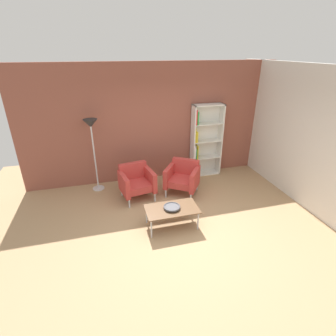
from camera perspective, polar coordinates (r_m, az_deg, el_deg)
The scene contains 9 objects.
ground_plane at distance 5.09m, azimuth 3.25°, elevation -13.59°, with size 8.32×8.32×0.00m, color tan.
brick_back_panel at distance 6.59m, azimuth -3.19°, elevation 9.74°, with size 6.40×0.12×2.90m, color brown.
plaster_right_partition at distance 6.28m, azimuth 27.53°, elevation 6.18°, with size 0.12×5.20×2.90m, color silver.
bookshelf_tall at distance 6.93m, azimuth 7.85°, elevation 5.78°, with size 0.80×0.30×1.90m.
coffee_table_low at distance 4.99m, azimuth 0.86°, elevation -9.17°, with size 1.00×0.56×0.40m.
decorative_bowl at distance 4.95m, azimuth 0.87°, elevation -8.53°, with size 0.32×0.32×0.05m.
armchair_near_window at distance 6.10m, azimuth 3.25°, elevation -1.95°, with size 0.95×0.93×0.78m.
armchair_corner_red at distance 5.94m, azimuth -6.95°, elevation -2.89°, with size 0.82×0.77×0.78m.
floor_lamp_torchiere at distance 6.12m, azimuth -16.43°, elevation 7.57°, with size 0.32×0.32×1.74m.
Camera 1 is at (-1.31, -3.77, 3.15)m, focal length 27.79 mm.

